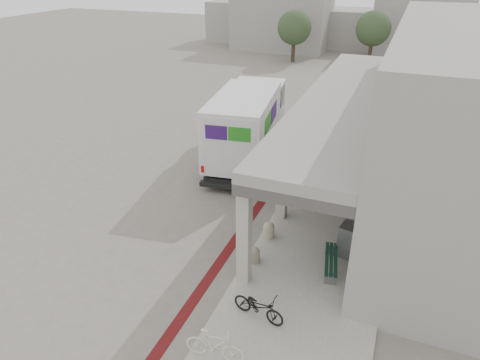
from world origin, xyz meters
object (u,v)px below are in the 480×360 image
at_px(utility_cabinet, 348,240).
at_px(bicycle_black, 259,306).
at_px(bench, 331,261).
at_px(bicycle_cream, 214,345).
at_px(fedex_truck, 248,122).

height_order(utility_cabinet, bicycle_black, utility_cabinet).
xyz_separation_m(bench, bicycle_cream, (-2.02, -4.56, 0.17)).
bearing_deg(bench, bicycle_cream, -123.95).
bearing_deg(bench, utility_cabinet, 61.32).
relative_size(fedex_truck, bicycle_cream, 5.53).
distance_m(utility_cabinet, bicycle_cream, 6.05).
xyz_separation_m(bench, utility_cabinet, (0.34, 1.01, 0.27)).
height_order(bench, bicycle_black, bicycle_black).
distance_m(fedex_truck, utility_cabinet, 8.85).
height_order(bench, bicycle_cream, bicycle_cream).
distance_m(bench, utility_cabinet, 1.10).
bearing_deg(utility_cabinet, fedex_truck, 146.01).
relative_size(fedex_truck, bench, 4.72).
relative_size(fedex_truck, bicycle_black, 5.44).
xyz_separation_m(bench, bicycle_black, (-1.46, -2.84, 0.11)).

